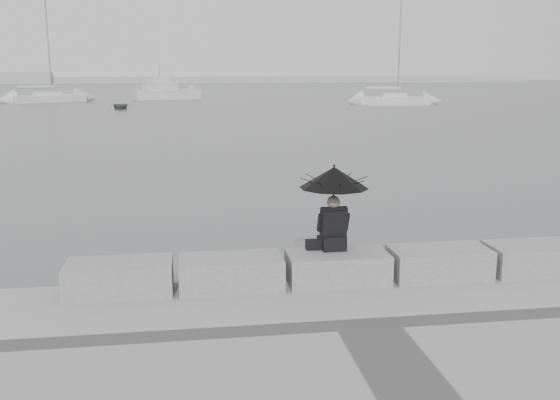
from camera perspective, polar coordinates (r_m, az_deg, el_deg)
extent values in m
plane|color=#4E5154|center=(10.72, 4.63, -9.26)|extent=(360.00, 360.00, 0.00)
cube|color=slate|center=(9.85, -14.48, -6.92)|extent=(1.60, 0.80, 0.50)
cube|color=slate|center=(9.81, -4.49, -6.65)|extent=(1.60, 0.80, 0.50)
cube|color=slate|center=(10.06, 5.27, -6.19)|extent=(1.60, 0.80, 0.50)
cube|color=slate|center=(10.57, 14.31, -5.60)|extent=(1.60, 0.80, 0.50)
cube|color=slate|center=(11.33, 22.31, -4.97)|extent=(1.60, 0.80, 0.50)
sphere|color=#726056|center=(9.99, 4.91, -0.18)|extent=(0.21, 0.21, 0.21)
cylinder|color=black|center=(9.96, 4.93, 0.20)|extent=(0.02, 0.02, 1.00)
cone|color=black|center=(9.90, 4.97, 2.07)|extent=(1.11, 1.11, 0.34)
sphere|color=black|center=(9.87, 4.99, 3.16)|extent=(0.04, 0.04, 0.04)
cube|color=black|center=(10.11, 3.08, -4.10)|extent=(0.25, 0.14, 0.16)
cube|color=#A0A3A6|center=(164.77, -7.71, 10.84)|extent=(180.00, 6.00, 1.60)
cube|color=silver|center=(76.92, -20.46, 8.64)|extent=(8.24, 6.21, 0.90)
cube|color=silver|center=(76.90, -20.49, 9.09)|extent=(3.27, 2.83, 0.50)
cylinder|color=gray|center=(76.90, -20.82, 13.43)|extent=(0.16, 0.16, 12.00)
cylinder|color=gray|center=(76.88, -20.53, 9.57)|extent=(4.00, 2.42, 0.10)
cube|color=silver|center=(68.72, 10.30, 8.88)|extent=(7.64, 3.17, 0.90)
cube|color=silver|center=(68.70, 10.32, 9.38)|extent=(2.75, 1.86, 0.50)
cylinder|color=gray|center=(68.70, 10.51, 14.26)|extent=(0.16, 0.16, 12.00)
cylinder|color=gray|center=(68.67, 10.34, 9.92)|extent=(4.17, 0.54, 0.10)
cube|color=silver|center=(80.44, -10.32, 9.42)|extent=(8.57, 5.36, 1.20)
cube|color=silver|center=(80.40, -10.35, 10.20)|extent=(4.55, 3.43, 1.20)
cube|color=silver|center=(80.38, -10.37, 10.84)|extent=(2.44, 2.19, 0.60)
cylinder|color=gray|center=(80.36, -10.40, 11.62)|extent=(0.08, 0.08, 1.60)
imported|color=slate|center=(62.67, -14.40, 8.35)|extent=(3.41, 1.82, 0.55)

